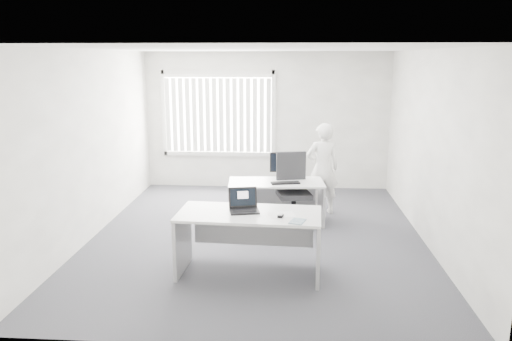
# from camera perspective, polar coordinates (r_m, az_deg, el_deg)

# --- Properties ---
(ground) EXTENTS (6.00, 6.00, 0.00)m
(ground) POSITION_cam_1_polar(r_m,az_deg,el_deg) (7.72, 0.12, -7.52)
(ground) COLOR #52535A
(ground) RESTS_ON ground
(wall_back) EXTENTS (5.00, 0.02, 2.80)m
(wall_back) POSITION_cam_1_polar(r_m,az_deg,el_deg) (10.32, 1.24, 5.67)
(wall_back) COLOR white
(wall_back) RESTS_ON ground
(wall_front) EXTENTS (5.00, 0.02, 2.80)m
(wall_front) POSITION_cam_1_polar(r_m,az_deg,el_deg) (4.44, -2.46, -4.01)
(wall_front) COLOR white
(wall_front) RESTS_ON ground
(wall_left) EXTENTS (0.02, 6.00, 2.80)m
(wall_left) POSITION_cam_1_polar(r_m,az_deg,el_deg) (7.92, -18.25, 2.84)
(wall_left) COLOR white
(wall_left) RESTS_ON ground
(wall_right) EXTENTS (0.02, 6.00, 2.80)m
(wall_right) POSITION_cam_1_polar(r_m,az_deg,el_deg) (7.61, 19.28, 2.38)
(wall_right) COLOR white
(wall_right) RESTS_ON ground
(ceiling) EXTENTS (5.00, 6.00, 0.02)m
(ceiling) POSITION_cam_1_polar(r_m,az_deg,el_deg) (7.24, 0.13, 13.74)
(ceiling) COLOR white
(ceiling) RESTS_ON wall_back
(window) EXTENTS (2.32, 0.06, 1.76)m
(window) POSITION_cam_1_polar(r_m,az_deg,el_deg) (10.35, -4.34, 6.50)
(window) COLOR silver
(window) RESTS_ON wall_back
(blinds) EXTENTS (2.20, 0.10, 1.50)m
(blinds) POSITION_cam_1_polar(r_m,az_deg,el_deg) (10.30, -4.38, 6.30)
(blinds) COLOR white
(blinds) RESTS_ON wall_back
(desk_near) EXTENTS (1.81, 0.92, 0.81)m
(desk_near) POSITION_cam_1_polar(r_m,az_deg,el_deg) (6.26, -0.78, -6.81)
(desk_near) COLOR silver
(desk_near) RESTS_ON ground
(desk_far) EXTENTS (1.59, 0.84, 0.70)m
(desk_far) POSITION_cam_1_polar(r_m,az_deg,el_deg) (8.19, 2.30, -2.61)
(desk_far) COLOR silver
(desk_far) RESTS_ON ground
(office_chair) EXTENTS (0.80, 0.80, 1.17)m
(office_chair) POSITION_cam_1_polar(r_m,az_deg,el_deg) (8.21, 4.24, -3.62)
(office_chair) COLOR black
(office_chair) RESTS_ON ground
(person) EXTENTS (0.65, 0.49, 1.60)m
(person) POSITION_cam_1_polar(r_m,az_deg,el_deg) (8.72, 7.61, 0.21)
(person) COLOR silver
(person) RESTS_ON ground
(laptop) EXTENTS (0.42, 0.39, 0.28)m
(laptop) POSITION_cam_1_polar(r_m,az_deg,el_deg) (6.18, -1.34, -3.53)
(laptop) COLOR black
(laptop) RESTS_ON desk_near
(paper_sheet) EXTENTS (0.36, 0.29, 0.00)m
(paper_sheet) POSITION_cam_1_polar(r_m,az_deg,el_deg) (6.13, 2.93, -5.05)
(paper_sheet) COLOR white
(paper_sheet) RESTS_ON desk_near
(mouse) EXTENTS (0.08, 0.11, 0.04)m
(mouse) POSITION_cam_1_polar(r_m,az_deg,el_deg) (6.03, 2.83, -5.14)
(mouse) COLOR silver
(mouse) RESTS_ON paper_sheet
(booklet) EXTENTS (0.22, 0.26, 0.01)m
(booklet) POSITION_cam_1_polar(r_m,az_deg,el_deg) (5.88, 4.76, -5.80)
(booklet) COLOR silver
(booklet) RESTS_ON desk_near
(keyboard) EXTENTS (0.48, 0.24, 0.02)m
(keyboard) POSITION_cam_1_polar(r_m,az_deg,el_deg) (8.02, 3.38, -1.43)
(keyboard) COLOR black
(keyboard) RESTS_ON desk_far
(monitor) EXTENTS (0.45, 0.17, 0.44)m
(monitor) POSITION_cam_1_polar(r_m,az_deg,el_deg) (8.31, 3.12, 0.58)
(monitor) COLOR black
(monitor) RESTS_ON desk_far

